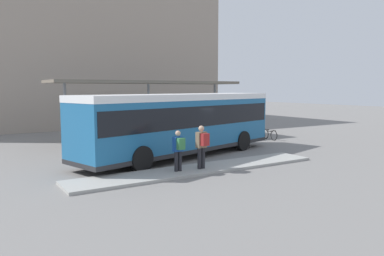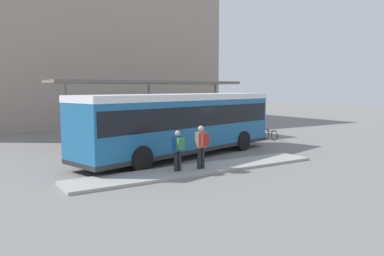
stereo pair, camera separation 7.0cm
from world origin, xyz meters
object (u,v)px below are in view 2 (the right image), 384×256
object	(u,v)px
pedestrian_companion	(202,144)
bicycle_orange	(254,132)
pedestrian_waiting	(178,148)
bicycle_black	(270,135)
city_bus	(182,120)
bicycle_red	(259,134)
potted_planter_near_shelter	(217,130)

from	to	relation	value
pedestrian_companion	bicycle_orange	xyz separation A→B (m)	(9.29, 7.26, -0.80)
pedestrian_waiting	pedestrian_companion	size ratio (longest dim) A/B	0.92
pedestrian_companion	bicycle_black	bearing A→B (deg)	-65.49
city_bus	bicycle_red	xyz separation A→B (m)	(8.01, 3.07, -1.52)
pedestrian_companion	bicycle_orange	bearing A→B (deg)	-58.85
pedestrian_waiting	potted_planter_near_shelter	distance (m)	9.72
potted_planter_near_shelter	pedestrian_waiting	bearing A→B (deg)	-135.03
city_bus	bicycle_orange	world-z (taller)	city_bus
pedestrian_companion	bicycle_orange	world-z (taller)	pedestrian_companion
pedestrian_waiting	potted_planter_near_shelter	xyz separation A→B (m)	(6.87, 6.86, -0.30)
bicycle_red	bicycle_black	bearing A→B (deg)	-151.23
bicycle_orange	potted_planter_near_shelter	size ratio (longest dim) A/B	1.11
pedestrian_waiting	bicycle_black	distance (m)	11.87
bicycle_orange	city_bus	bearing A→B (deg)	-65.70
bicycle_black	potted_planter_near_shelter	xyz separation A→B (m)	(-3.57, 1.25, 0.42)
bicycle_black	bicycle_orange	world-z (taller)	bicycle_orange
pedestrian_waiting	bicycle_orange	distance (m)	12.61
pedestrian_waiting	bicycle_black	xyz separation A→B (m)	(10.44, 5.61, -0.72)
city_bus	bicycle_orange	bearing A→B (deg)	9.79
pedestrian_waiting	pedestrian_companion	bearing A→B (deg)	-100.34
bicycle_orange	pedestrian_companion	bearing A→B (deg)	-52.77
bicycle_black	potted_planter_near_shelter	distance (m)	3.81
pedestrian_waiting	bicycle_red	world-z (taller)	pedestrian_waiting
bicycle_orange	potted_planter_near_shelter	world-z (taller)	potted_planter_near_shelter
pedestrian_waiting	bicycle_orange	world-z (taller)	pedestrian_waiting
city_bus	pedestrian_waiting	world-z (taller)	city_bus
pedestrian_companion	bicycle_red	size ratio (longest dim) A/B	1.18
pedestrian_waiting	pedestrian_companion	world-z (taller)	pedestrian_companion
city_bus	potted_planter_near_shelter	distance (m)	6.00
bicycle_black	pedestrian_waiting	bearing A→B (deg)	-55.43
bicycle_black	bicycle_orange	xyz separation A→B (m)	(-0.08, 1.55, 0.01)
bicycle_orange	bicycle_black	bearing A→B (deg)	2.07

